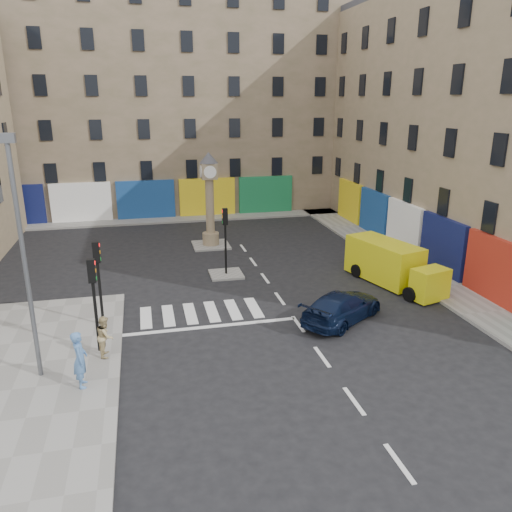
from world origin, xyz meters
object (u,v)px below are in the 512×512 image
object	(u,v)px
traffic_light_left_near	(94,291)
clock_pillar	(210,194)
traffic_light_left_far	(98,270)
pedestrian_blue	(80,359)
traffic_light_island	(225,230)
lamp_post	(23,249)
pedestrian_tan	(105,336)
navy_sedan	(342,307)
yellow_van	(391,264)

from	to	relation	value
traffic_light_left_near	clock_pillar	xyz separation A→B (m)	(6.30, 13.80, 0.93)
traffic_light_left_far	clock_pillar	size ratio (longest dim) A/B	0.61
clock_pillar	pedestrian_blue	world-z (taller)	clock_pillar
traffic_light_island	clock_pillar	world-z (taller)	clock_pillar
traffic_light_left_far	lamp_post	world-z (taller)	lamp_post
clock_pillar	pedestrian_tan	distance (m)	15.67
traffic_light_island	pedestrian_blue	xyz separation A→B (m)	(-6.69, -10.27, -1.44)
pedestrian_blue	navy_sedan	bearing A→B (deg)	-77.33
traffic_light_left_near	yellow_van	distance (m)	15.37
traffic_light_left_near	clock_pillar	bearing A→B (deg)	65.45
traffic_light_left_near	lamp_post	xyz separation A→B (m)	(-1.90, -1.40, 2.17)
traffic_light_left_near	lamp_post	size ratio (longest dim) A/B	0.45
traffic_light_island	yellow_van	xyz separation A→B (m)	(8.32, -3.29, -1.51)
traffic_light_left_far	yellow_van	bearing A→B (deg)	8.21
pedestrian_blue	clock_pillar	bearing A→B (deg)	-26.41
lamp_post	clock_pillar	xyz separation A→B (m)	(8.20, 15.20, -1.24)
yellow_van	pedestrian_blue	distance (m)	16.55
traffic_light_left_near	clock_pillar	size ratio (longest dim) A/B	0.61
pedestrian_tan	lamp_post	bearing A→B (deg)	115.42
yellow_van	pedestrian_tan	bearing A→B (deg)	-176.28
traffic_light_left_far	navy_sedan	size ratio (longest dim) A/B	0.81
navy_sedan	clock_pillar	bearing A→B (deg)	-18.68
lamp_post	pedestrian_tan	distance (m)	4.54
lamp_post	yellow_van	bearing A→B (deg)	19.68
clock_pillar	navy_sedan	distance (m)	13.96
clock_pillar	traffic_light_left_near	bearing A→B (deg)	-114.55
navy_sedan	pedestrian_blue	xyz separation A→B (m)	(-10.69, -3.21, 0.49)
traffic_light_left_near	traffic_light_island	bearing A→B (deg)	51.07
traffic_light_island	lamp_post	bearing A→B (deg)	-131.71
traffic_light_left_far	lamp_post	distance (m)	4.77
lamp_post	pedestrian_tan	xyz separation A→B (m)	(2.20, 0.95, -3.85)
traffic_light_island	traffic_light_left_far	bearing A→B (deg)	-139.40
pedestrian_blue	lamp_post	bearing A→B (deg)	50.65
pedestrian_blue	pedestrian_tan	world-z (taller)	pedestrian_blue
lamp_post	pedestrian_blue	size ratio (longest dim) A/B	4.16
traffic_light_island	clock_pillar	distance (m)	6.07
navy_sedan	pedestrian_tan	distance (m)	10.07
navy_sedan	yellow_van	xyz separation A→B (m)	(4.32, 3.77, 0.42)
yellow_van	lamp_post	bearing A→B (deg)	-175.69
clock_pillar	traffic_light_island	bearing A→B (deg)	-90.00
traffic_light_left_far	yellow_van	size ratio (longest dim) A/B	0.59
traffic_light_island	clock_pillar	xyz separation A→B (m)	(0.00, 6.00, 0.96)
pedestrian_tan	traffic_light_left_near	bearing A→B (deg)	35.80
pedestrian_tan	yellow_van	bearing A→B (deg)	-68.87
clock_pillar	navy_sedan	world-z (taller)	clock_pillar
navy_sedan	yellow_van	distance (m)	5.75
traffic_light_island	clock_pillar	bearing A→B (deg)	90.00
navy_sedan	yellow_van	world-z (taller)	yellow_van
traffic_light_left_near	lamp_post	distance (m)	3.21
yellow_van	pedestrian_tan	size ratio (longest dim) A/B	3.95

